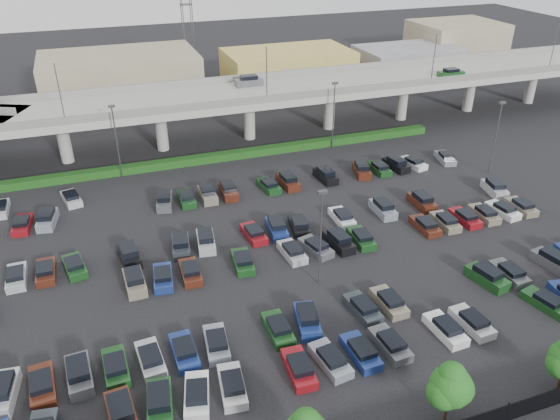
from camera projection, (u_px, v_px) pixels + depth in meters
name	position (u px, v px, depth m)	size (l,w,h in m)	color
ground	(290.00, 243.00, 60.82)	(280.00, 280.00, 0.00)	black
overpass	(216.00, 100.00, 83.80)	(150.00, 13.00, 15.80)	#97978F
hedge	(231.00, 155.00, 81.18)	(66.00, 1.60, 1.10)	#123E13
tree_row	(436.00, 392.00, 37.45)	(65.07, 3.66, 5.94)	#332316
parked_cars	(298.00, 258.00, 57.00)	(63.13, 41.69, 1.67)	black
light_poles	(248.00, 191.00, 58.25)	(66.90, 48.38, 10.30)	#444448
distant_buildings	(242.00, 68.00, 113.67)	(138.00, 24.00, 9.00)	slate
comm_tower	(186.00, 1.00, 115.53)	(2.40, 2.40, 30.00)	#444448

